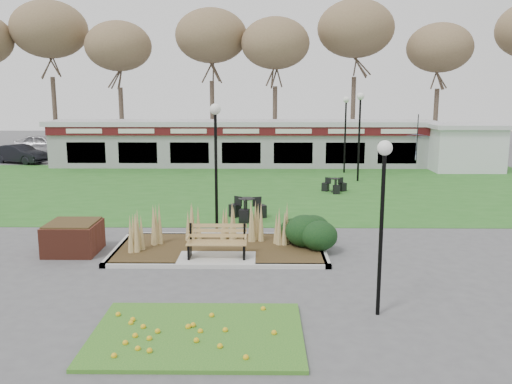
{
  "coord_description": "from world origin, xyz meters",
  "views": [
    {
      "loc": [
        1.28,
        -14.68,
        4.85
      ],
      "look_at": [
        1.1,
        2.0,
        1.68
      ],
      "focal_mm": 38.0,
      "sensor_mm": 36.0,
      "label": 1
    }
  ],
  "objects_px": {
    "patio_umbrella": "(417,147)",
    "car_black": "(20,154)",
    "lamp_post_near_right": "(383,190)",
    "lamp_post_mid_left": "(216,140)",
    "park_bench": "(217,241)",
    "bistro_set_b": "(247,212)",
    "car_silver": "(43,144)",
    "lamp_post_far_right": "(346,118)",
    "food_pavilion": "(242,143)",
    "brick_planter": "(73,237)",
    "service_hut": "(465,147)",
    "bistro_set_c": "(335,187)",
    "lamp_post_mid_right": "(360,117)"
  },
  "relations": [
    {
      "from": "service_hut",
      "to": "car_black",
      "type": "height_order",
      "value": "service_hut"
    },
    {
      "from": "lamp_post_mid_left",
      "to": "bistro_set_b",
      "type": "height_order",
      "value": "lamp_post_mid_left"
    },
    {
      "from": "lamp_post_mid_left",
      "to": "car_silver",
      "type": "distance_m",
      "value": 28.49
    },
    {
      "from": "patio_umbrella",
      "to": "car_black",
      "type": "height_order",
      "value": "patio_umbrella"
    },
    {
      "from": "food_pavilion",
      "to": "bistro_set_b",
      "type": "distance_m",
      "value": 14.71
    },
    {
      "from": "bistro_set_b",
      "to": "patio_umbrella",
      "type": "bearing_deg",
      "value": 51.97
    },
    {
      "from": "bistro_set_c",
      "to": "patio_umbrella",
      "type": "bearing_deg",
      "value": 50.75
    },
    {
      "from": "park_bench",
      "to": "car_black",
      "type": "xyz_separation_m",
      "value": [
        -14.86,
        20.75,
        0.04
      ]
    },
    {
      "from": "bistro_set_c",
      "to": "car_silver",
      "type": "distance_m",
      "value": 26.1
    },
    {
      "from": "lamp_post_near_right",
      "to": "car_black",
      "type": "relative_size",
      "value": 1.0
    },
    {
      "from": "lamp_post_mid_right",
      "to": "car_silver",
      "type": "height_order",
      "value": "lamp_post_mid_right"
    },
    {
      "from": "lamp_post_mid_left",
      "to": "car_silver",
      "type": "xyz_separation_m",
      "value": [
        -15.47,
        23.8,
        -2.48
      ]
    },
    {
      "from": "park_bench",
      "to": "car_silver",
      "type": "xyz_separation_m",
      "value": [
        -15.72,
        26.75,
        0.13
      ]
    },
    {
      "from": "park_bench",
      "to": "bistro_set_b",
      "type": "bearing_deg",
      "value": 82.09
    },
    {
      "from": "food_pavilion",
      "to": "lamp_post_near_right",
      "type": "bearing_deg",
      "value": -80.75
    },
    {
      "from": "lamp_post_near_right",
      "to": "lamp_post_far_right",
      "type": "height_order",
      "value": "lamp_post_far_right"
    },
    {
      "from": "park_bench",
      "to": "lamp_post_mid_left",
      "type": "bearing_deg",
      "value": 94.92
    },
    {
      "from": "lamp_post_far_right",
      "to": "car_silver",
      "type": "xyz_separation_m",
      "value": [
        -21.85,
        10.0,
        -2.52
      ]
    },
    {
      "from": "bistro_set_c",
      "to": "car_black",
      "type": "xyz_separation_m",
      "value": [
        -19.63,
        10.16,
        0.39
      ]
    },
    {
      "from": "food_pavilion",
      "to": "lamp_post_far_right",
      "type": "bearing_deg",
      "value": -25.79
    },
    {
      "from": "lamp_post_near_right",
      "to": "patio_umbrella",
      "type": "distance_m",
      "value": 22.59
    },
    {
      "from": "car_black",
      "to": "patio_umbrella",
      "type": "bearing_deg",
      "value": -74.14
    },
    {
      "from": "brick_planter",
      "to": "patio_umbrella",
      "type": "xyz_separation_m",
      "value": [
        15.02,
        17.0,
        0.98
      ]
    },
    {
      "from": "bistro_set_c",
      "to": "lamp_post_mid_left",
      "type": "bearing_deg",
      "value": -123.34
    },
    {
      "from": "lamp_post_near_right",
      "to": "park_bench",
      "type": "bearing_deg",
      "value": 135.56
    },
    {
      "from": "park_bench",
      "to": "patio_umbrella",
      "type": "xyz_separation_m",
      "value": [
        10.62,
        17.75,
        0.86
      ]
    },
    {
      "from": "lamp_post_near_right",
      "to": "food_pavilion",
      "type": "bearing_deg",
      "value": 99.25
    },
    {
      "from": "food_pavilion",
      "to": "bistro_set_b",
      "type": "relative_size",
      "value": 16.63
    },
    {
      "from": "lamp_post_far_right",
      "to": "bistro_set_b",
      "type": "bearing_deg",
      "value": -114.92
    },
    {
      "from": "car_silver",
      "to": "park_bench",
      "type": "bearing_deg",
      "value": -145.0
    },
    {
      "from": "park_bench",
      "to": "food_pavilion",
      "type": "xyz_separation_m",
      "value": [
        0.0,
        19.71,
        0.89
      ]
    },
    {
      "from": "park_bench",
      "to": "patio_umbrella",
      "type": "distance_m",
      "value": 20.7
    },
    {
      "from": "lamp_post_near_right",
      "to": "car_black",
      "type": "bearing_deg",
      "value": 127.33
    },
    {
      "from": "bistro_set_c",
      "to": "patio_umbrella",
      "type": "distance_m",
      "value": 9.33
    },
    {
      "from": "service_hut",
      "to": "patio_umbrella",
      "type": "xyz_separation_m",
      "value": [
        -2.88,
        0.0,
        0.0
      ]
    },
    {
      "from": "lamp_post_far_right",
      "to": "park_bench",
      "type": "bearing_deg",
      "value": -110.11
    },
    {
      "from": "lamp_post_near_right",
      "to": "patio_umbrella",
      "type": "bearing_deg",
      "value": 72.45
    },
    {
      "from": "lamp_post_mid_left",
      "to": "car_black",
      "type": "xyz_separation_m",
      "value": [
        -14.61,
        17.8,
        -2.58
      ]
    },
    {
      "from": "food_pavilion",
      "to": "bistro_set_b",
      "type": "bearing_deg",
      "value": -87.24
    },
    {
      "from": "service_hut",
      "to": "car_silver",
      "type": "relative_size",
      "value": 1.04
    },
    {
      "from": "bistro_set_b",
      "to": "car_silver",
      "type": "distance_m",
      "value": 27.2
    },
    {
      "from": "park_bench",
      "to": "service_hut",
      "type": "distance_m",
      "value": 22.32
    },
    {
      "from": "lamp_post_near_right",
      "to": "bistro_set_c",
      "type": "xyz_separation_m",
      "value": [
        0.95,
        14.34,
        -2.55
      ]
    },
    {
      "from": "lamp_post_mid_right",
      "to": "lamp_post_far_right",
      "type": "relative_size",
      "value": 1.05
    },
    {
      "from": "lamp_post_mid_left",
      "to": "bistro_set_c",
      "type": "bearing_deg",
      "value": 56.66
    },
    {
      "from": "lamp_post_mid_left",
      "to": "lamp_post_mid_right",
      "type": "xyz_separation_m",
      "value": [
        6.67,
        10.83,
        0.21
      ]
    },
    {
      "from": "park_bench",
      "to": "bistro_set_b",
      "type": "xyz_separation_m",
      "value": [
        0.7,
        5.07,
        -0.3
      ]
    },
    {
      "from": "park_bench",
      "to": "car_silver",
      "type": "distance_m",
      "value": 31.03
    },
    {
      "from": "lamp_post_mid_left",
      "to": "brick_planter",
      "type": "bearing_deg",
      "value": -152.05
    },
    {
      "from": "food_pavilion",
      "to": "lamp_post_mid_left",
      "type": "height_order",
      "value": "lamp_post_mid_left"
    }
  ]
}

